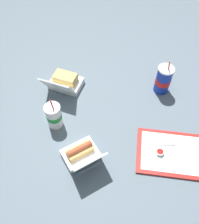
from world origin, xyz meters
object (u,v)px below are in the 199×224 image
at_px(plastic_fork, 165,144).
at_px(clamshell_sandwich_left, 65,82).
at_px(food_tray, 173,153).
at_px(soda_cup_back, 54,116).
at_px(ketchup_cup, 160,152).
at_px(clamshell_hotdog_back, 81,154).
at_px(soda_cup_left, 163,80).

bearing_deg(plastic_fork, clamshell_sandwich_left, 144.06).
height_order(food_tray, soda_cup_back, soda_cup_back).
xyz_separation_m(ketchup_cup, clamshell_sandwich_left, (-0.55, 0.42, 0.02)).
height_order(ketchup_cup, soda_cup_back, soda_cup_back).
bearing_deg(soda_cup_back, ketchup_cup, -14.59).
xyz_separation_m(clamshell_hotdog_back, soda_cup_left, (0.43, 0.50, 0.05)).
bearing_deg(soda_cup_back, clamshell_sandwich_left, 88.11).
xyz_separation_m(plastic_fork, soda_cup_left, (0.01, 0.39, 0.07)).
distance_m(ketchup_cup, soda_cup_left, 0.45).
bearing_deg(clamshell_sandwich_left, soda_cup_back, -91.89).
bearing_deg(clamshell_sandwich_left, food_tray, -33.65).
xyz_separation_m(soda_cup_back, soda_cup_left, (0.60, 0.30, 0.01)).
height_order(ketchup_cup, clamshell_hotdog_back, clamshell_hotdog_back).
height_order(food_tray, clamshell_hotdog_back, clamshell_hotdog_back).
relative_size(food_tray, clamshell_sandwich_left, 1.55).
bearing_deg(clamshell_hotdog_back, plastic_fork, 13.73).
distance_m(ketchup_cup, plastic_fork, 0.06).
bearing_deg(food_tray, soda_cup_left, 94.66).
bearing_deg(clamshell_hotdog_back, food_tray, 7.09).
distance_m(food_tray, soda_cup_left, 0.45).
xyz_separation_m(clamshell_hotdog_back, clamshell_sandwich_left, (-0.16, 0.47, 0.00)).
height_order(food_tray, ketchup_cup, ketchup_cup).
bearing_deg(clamshell_sandwich_left, clamshell_hotdog_back, -71.42).
bearing_deg(plastic_fork, food_tray, -50.98).
xyz_separation_m(ketchup_cup, soda_cup_back, (-0.56, 0.15, 0.05)).
height_order(clamshell_hotdog_back, soda_cup_left, soda_cup_left).
distance_m(food_tray, soda_cup_back, 0.65).
bearing_deg(ketchup_cup, food_tray, 7.87).
relative_size(soda_cup_back, soda_cup_left, 0.89).
bearing_deg(soda_cup_left, clamshell_hotdog_back, -130.80).
xyz_separation_m(food_tray, ketchup_cup, (-0.07, -0.01, 0.02)).
bearing_deg(soda_cup_left, food_tray, -85.34).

